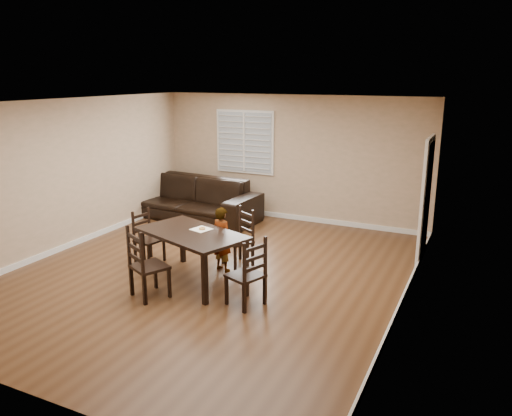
# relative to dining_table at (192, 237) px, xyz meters

# --- Properties ---
(ground) EXTENTS (7.00, 7.00, 0.00)m
(ground) POSITION_rel_dining_table_xyz_m (0.08, 0.37, -0.71)
(ground) COLOR #55351D
(ground) RESTS_ON ground
(room) EXTENTS (6.04, 7.04, 2.72)m
(room) POSITION_rel_dining_table_xyz_m (0.12, 0.55, 1.10)
(room) COLOR tan
(room) RESTS_ON ground
(dining_table) EXTENTS (1.91, 1.45, 0.79)m
(dining_table) POSITION_rel_dining_table_xyz_m (0.00, 0.00, 0.00)
(dining_table) COLOR black
(dining_table) RESTS_ON ground
(chair_near) EXTENTS (0.57, 0.56, 0.96)m
(chair_near) POSITION_rel_dining_table_xyz_m (0.37, 1.00, -0.27)
(chair_near) COLOR black
(chair_near) RESTS_ON ground
(chair_far) EXTENTS (0.62, 0.61, 1.06)m
(chair_far) POSITION_rel_dining_table_xyz_m (-0.31, -0.85, -0.23)
(chair_far) COLOR black
(chair_far) RESTS_ON ground
(chair_left) EXTENTS (0.44, 0.46, 0.90)m
(chair_left) POSITION_rel_dining_table_xyz_m (-1.21, 0.40, -0.30)
(chair_left) COLOR black
(chair_left) RESTS_ON ground
(chair_right) EXTENTS (0.55, 0.57, 0.99)m
(chair_right) POSITION_rel_dining_table_xyz_m (1.22, -0.42, -0.26)
(chair_right) COLOR black
(chair_right) RESTS_ON ground
(child) EXTENTS (0.44, 0.35, 1.07)m
(child) POSITION_rel_dining_table_xyz_m (0.20, 0.58, -0.17)
(child) COLOR gray
(child) RESTS_ON ground
(napkin) EXTENTS (0.34, 0.34, 0.00)m
(napkin) POSITION_rel_dining_table_xyz_m (0.06, 0.18, 0.09)
(napkin) COLOR white
(napkin) RESTS_ON dining_table
(donut) EXTENTS (0.10, 0.10, 0.04)m
(donut) POSITION_rel_dining_table_xyz_m (0.08, 0.17, 0.11)
(donut) COLOR #C08644
(donut) RESTS_ON napkin
(sofa) EXTENTS (3.16, 1.42, 0.90)m
(sofa) POSITION_rel_dining_table_xyz_m (-1.94, 2.99, -0.26)
(sofa) COLOR black
(sofa) RESTS_ON ground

